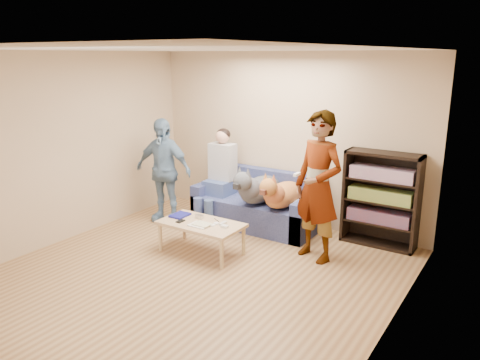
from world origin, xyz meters
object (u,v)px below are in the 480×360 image
Objects in this scene: person_standing_left at (163,170)px; coffee_table at (201,226)px; person_standing_right at (318,187)px; bookshelf at (381,197)px; person_seated at (219,172)px; sofa at (258,207)px; notebook_blue at (180,215)px; camera_silver at (199,217)px; dog_gray at (257,188)px; dog_tan at (281,194)px.

coffee_table is (1.27, -0.70, -0.44)m from person_standing_left.
bookshelf is at bearing 76.68° from person_standing_right.
person_standing_left is at bearing -145.37° from person_seated.
person_standing_right is at bearing -27.60° from sofa.
person_standing_left is 1.25× the size of bookshelf.
bookshelf is (2.28, 1.51, 0.25)m from notebook_blue.
camera_silver is 2.47m from bookshelf.
person_standing_right reaches higher than dog_gray.
person_standing_left reaches higher than dog_tan.
person_standing_right is 1.00× the size of sofa.
sofa is at bearing 15.27° from person_standing_left.
coffee_table is 0.85× the size of bookshelf.
dog_gray is at bearing 179.23° from dog_tan.
bookshelf is (1.69, 0.45, 0.03)m from dog_gray.
camera_silver is at bearing 14.04° from notebook_blue.
camera_silver is at bearing -141.16° from person_standing_right.
sofa is 1.64× the size of dog_tan.
person_standing_left is at bearing -164.85° from bookshelf.
person_seated reaches higher than dog_gray.
bookshelf reaches higher than dog_tan.
person_standing_left is at bearing 153.07° from camera_silver.
sofa reaches higher than coffee_table.
sofa is 0.81m from person_seated.
sofa reaches higher than camera_silver.
dog_tan is 1.27m from coffee_table.
notebook_blue is at bearing -142.19° from person_standing_right.
camera_silver is at bearing -126.05° from dog_tan.
person_seated is at bearing 97.73° from notebook_blue.
coffee_table is at bearing -93.49° from sofa.
camera_silver is 0.18m from coffee_table.
camera_silver is 0.10× the size of coffee_table.
notebook_blue is 2.74m from bookshelf.
person_standing_right is 2.61m from person_standing_left.
dog_gray is at bearing 72.27° from camera_silver.
person_standing_right is at bearing -121.55° from bookshelf.
bookshelf is (2.00, 1.44, 0.23)m from camera_silver.
person_standing_right reaches higher than notebook_blue.
person_standing_left is (-2.60, 0.04, -0.14)m from person_standing_right.
person_standing_right reaches higher than coffee_table.
coffee_table is at bearing -7.13° from notebook_blue.
sofa is (-1.25, 0.66, -0.67)m from person_standing_right.
camera_silver is at bearing 135.00° from coffee_table.
bookshelf is at bearing 7.40° from sofa.
person_standing_left is at bearing -155.35° from sofa.
bookshelf is at bearing 15.09° from dog_gray.
person_standing_right reaches higher than person_seated.
person_standing_left is 1.91m from dog_tan.
camera_silver reaches higher than notebook_blue.
person_standing_right is 1.97m from person_seated.
person_seated is at bearing 114.92° from coffee_table.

